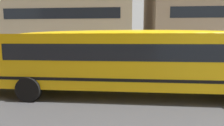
% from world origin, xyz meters
% --- Properties ---
extents(ground_plane, '(400.00, 400.00, 0.00)m').
position_xyz_m(ground_plane, '(0.00, 0.00, 0.00)').
color(ground_plane, '#424244').
extents(sidewalk_far, '(120.00, 3.00, 0.01)m').
position_xyz_m(sidewalk_far, '(0.00, 8.17, 0.01)').
color(sidewalk_far, gray).
rests_on(sidewalk_far, ground_plane).
extents(lane_centreline, '(110.00, 0.16, 0.01)m').
position_xyz_m(lane_centreline, '(0.00, 0.00, 0.00)').
color(lane_centreline, silver).
rests_on(lane_centreline, ground_plane).
extents(school_bus, '(12.79, 3.16, 2.85)m').
position_xyz_m(school_bus, '(-0.29, -1.31, 1.69)').
color(school_bus, yellow).
rests_on(school_bus, ground_plane).
extents(apartment_block_far_left, '(14.77, 12.77, 13.30)m').
position_xyz_m(apartment_block_far_left, '(-7.10, 16.03, 6.65)').
color(apartment_block_far_left, '#C6B28E').
rests_on(apartment_block_far_left, ground_plane).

